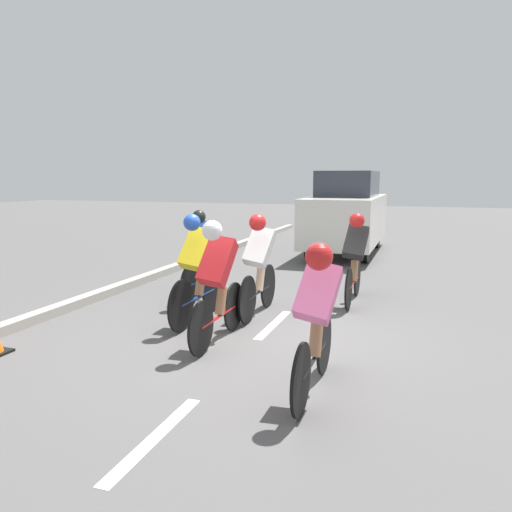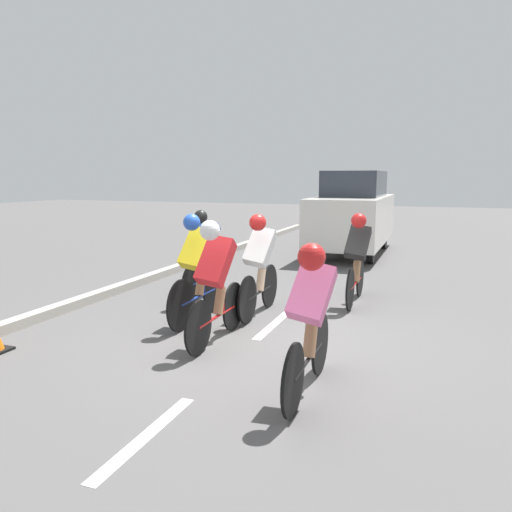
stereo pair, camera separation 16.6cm
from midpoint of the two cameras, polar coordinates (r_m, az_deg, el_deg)
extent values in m
plane|color=#565454|center=(6.57, 1.49, -8.91)|extent=(60.00, 60.00, 0.00)
cube|color=white|center=(4.26, -11.29, -19.49)|extent=(0.12, 1.40, 0.01)
cube|color=white|center=(6.98, 2.68, -7.82)|extent=(0.12, 1.40, 0.01)
cube|color=white|center=(9.98, 8.27, -2.74)|extent=(0.12, 1.40, 0.01)
cube|color=#A8A399|center=(8.45, -18.53, -4.81)|extent=(0.20, 25.70, 0.14)
cylinder|color=black|center=(7.56, -4.20, -3.79)|extent=(0.03, 0.70, 0.70)
cylinder|color=black|center=(6.65, -7.91, -5.63)|extent=(0.03, 0.70, 0.70)
cylinder|color=navy|center=(7.10, -5.93, -4.66)|extent=(0.04, 1.04, 0.04)
cylinder|color=navy|center=(7.21, -5.32, -2.72)|extent=(0.04, 0.04, 0.42)
cylinder|color=#1999D8|center=(7.12, -5.77, -3.79)|extent=(0.07, 0.07, 0.16)
cylinder|color=#9E704C|center=(7.13, -5.68, -3.11)|extent=(0.12, 0.23, 0.36)
cube|color=yellow|center=(6.86, -6.08, 0.84)|extent=(0.40, 0.49, 0.62)
sphere|color=blue|center=(6.60, -6.65, 3.85)|extent=(0.22, 0.22, 0.22)
cylinder|color=black|center=(5.28, 8.25, -9.86)|extent=(0.03, 0.65, 0.65)
cylinder|color=black|center=(4.37, 5.39, -13.96)|extent=(0.03, 0.65, 0.65)
cylinder|color=black|center=(4.82, 6.97, -11.72)|extent=(0.04, 1.01, 0.04)
cylinder|color=black|center=(4.91, 7.50, -8.73)|extent=(0.04, 0.04, 0.42)
cylinder|color=#1999D8|center=(4.83, 7.13, -10.41)|extent=(0.07, 0.07, 0.16)
cylinder|color=#9E704C|center=(4.83, 7.22, -9.42)|extent=(0.12, 0.23, 0.36)
cube|color=pink|center=(4.52, 7.42, -4.18)|extent=(0.41, 0.46, 0.59)
sphere|color=red|center=(4.23, 7.49, -0.10)|extent=(0.24, 0.24, 0.24)
cylinder|color=black|center=(8.71, 12.34, -2.42)|extent=(0.03, 0.65, 0.65)
cylinder|color=black|center=(7.76, 11.31, -3.79)|extent=(0.03, 0.65, 0.65)
cylinder|color=red|center=(8.23, 11.86, -3.06)|extent=(0.04, 0.98, 0.04)
cylinder|color=red|center=(8.36, 12.08, -1.42)|extent=(0.04, 0.04, 0.42)
cylinder|color=white|center=(8.26, 11.93, -2.31)|extent=(0.07, 0.07, 0.16)
cylinder|color=#9E704C|center=(8.27, 11.97, -1.74)|extent=(0.12, 0.23, 0.36)
cube|color=black|center=(8.02, 12.15, 1.52)|extent=(0.39, 0.46, 0.58)
sphere|color=red|center=(7.76, 12.27, 3.96)|extent=(0.23, 0.23, 0.23)
cylinder|color=black|center=(7.82, 2.17, -3.43)|extent=(0.03, 0.67, 0.67)
cylinder|color=black|center=(6.95, -0.29, -5.02)|extent=(0.03, 0.67, 0.67)
cylinder|color=black|center=(7.38, 1.01, -4.18)|extent=(0.04, 0.95, 0.04)
cylinder|color=black|center=(7.49, 1.44, -2.34)|extent=(0.04, 0.04, 0.42)
cylinder|color=yellow|center=(7.41, 1.14, -3.34)|extent=(0.07, 0.07, 0.16)
cylinder|color=beige|center=(7.41, 1.20, -2.70)|extent=(0.12, 0.23, 0.36)
cube|color=white|center=(7.15, 1.12, 1.02)|extent=(0.41, 0.48, 0.61)
sphere|color=red|center=(6.88, 0.89, 3.85)|extent=(0.24, 0.24, 0.24)
cylinder|color=black|center=(6.66, -1.90, -5.77)|extent=(0.03, 0.64, 0.64)
cylinder|color=black|center=(5.77, -5.78, -8.19)|extent=(0.03, 0.64, 0.64)
cylinder|color=red|center=(6.21, -3.69, -6.90)|extent=(0.04, 1.02, 0.04)
cylinder|color=red|center=(6.32, -3.05, -4.65)|extent=(0.04, 0.04, 0.42)
cylinder|color=#1999D8|center=(6.23, -3.51, -5.89)|extent=(0.07, 0.07, 0.16)
cylinder|color=#9E704C|center=(6.23, -3.42, -5.12)|extent=(0.12, 0.23, 0.36)
cube|color=red|center=(5.95, -3.84, -0.60)|extent=(0.39, 0.50, 0.63)
sphere|color=white|center=(5.68, -4.47, 2.93)|extent=(0.23, 0.23, 0.23)
cylinder|color=black|center=(8.82, -3.91, -2.03)|extent=(0.03, 0.67, 0.67)
cylinder|color=black|center=(7.97, -6.74, -3.26)|extent=(0.03, 0.67, 0.67)
cylinder|color=navy|center=(8.39, -5.25, -2.62)|extent=(0.04, 0.96, 0.04)
cylinder|color=navy|center=(8.50, -4.78, -1.02)|extent=(0.04, 0.04, 0.42)
cylinder|color=yellow|center=(8.42, -5.11, -1.89)|extent=(0.07, 0.07, 0.16)
cylinder|color=#DBAD84|center=(8.42, -5.06, -1.32)|extent=(0.12, 0.23, 0.36)
cube|color=blue|center=(8.17, -5.32, 2.01)|extent=(0.41, 0.48, 0.62)
sphere|color=black|center=(7.91, -5.74, 4.48)|extent=(0.22, 0.22, 0.22)
cylinder|color=black|center=(12.06, 13.43, 0.67)|extent=(0.14, 0.64, 0.64)
cylinder|color=black|center=(12.29, 7.13, 1.00)|extent=(0.14, 0.64, 0.64)
cylinder|color=black|center=(14.74, 14.72, 2.11)|extent=(0.14, 0.64, 0.64)
cylinder|color=black|center=(14.93, 9.52, 2.36)|extent=(0.14, 0.64, 0.64)
cube|color=silver|center=(13.42, 11.35, 4.14)|extent=(1.70, 4.38, 1.19)
cube|color=#2D333D|center=(13.60, 11.61, 8.10)|extent=(1.39, 2.41, 0.66)
camera|label=1|loc=(0.08, -89.31, 0.11)|focal=35.00mm
camera|label=2|loc=(0.08, 90.69, -0.11)|focal=35.00mm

